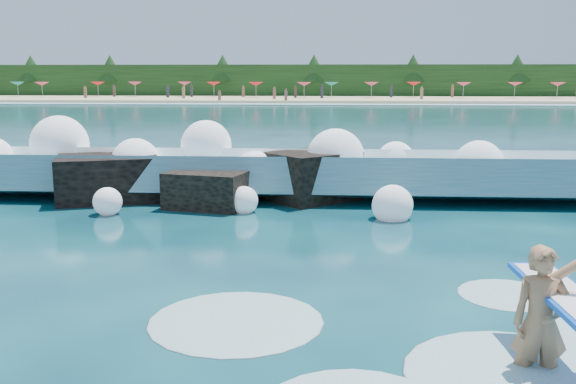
{
  "coord_description": "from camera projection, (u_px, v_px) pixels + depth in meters",
  "views": [
    {
      "loc": [
        2.33,
        -10.27,
        3.45
      ],
      "look_at": [
        1.5,
        2.0,
        1.2
      ],
      "focal_mm": 40.0,
      "sensor_mm": 36.0,
      "label": 1
    }
  ],
  "objects": [
    {
      "name": "beachgoers",
      "position": [
        352.0,
        93.0,
        84.49
      ],
      "size": [
        91.89,
        13.51,
        1.94
      ],
      "color": "#3F332D",
      "rests_on": "ground"
    },
    {
      "name": "wet_band",
      "position": [
        312.0,
        104.0,
        76.61
      ],
      "size": [
        140.0,
        5.0,
        0.08
      ],
      "primitive_type": "cube",
      "color": "silver",
      "rests_on": "ground"
    },
    {
      "name": "rock_cluster",
      "position": [
        201.0,
        183.0,
        17.73
      ],
      "size": [
        8.75,
        3.63,
        1.58
      ],
      "color": "black",
      "rests_on": "ground"
    },
    {
      "name": "breaking_wave",
      "position": [
        232.0,
        175.0,
        18.54
      ],
      "size": [
        19.81,
        3.02,
        1.71
      ],
      "color": "teal",
      "rests_on": "ground"
    },
    {
      "name": "surf_foam",
      "position": [
        441.0,
        355.0,
        8.0
      ],
      "size": [
        8.55,
        5.7,
        0.14
      ],
      "color": "silver",
      "rests_on": "ground"
    },
    {
      "name": "wave_spray",
      "position": [
        214.0,
        158.0,
        18.35
      ],
      "size": [
        15.44,
        4.72,
        2.42
      ],
      "color": "white",
      "rests_on": "ground"
    },
    {
      "name": "beach",
      "position": [
        315.0,
        99.0,
        87.37
      ],
      "size": [
        140.0,
        20.0,
        0.4
      ],
      "primitive_type": "cube",
      "color": "tan",
      "rests_on": "ground"
    },
    {
      "name": "beach_umbrellas",
      "position": [
        316.0,
        84.0,
        89.13
      ],
      "size": [
        114.09,
        6.46,
        0.5
      ],
      "color": "#CA3B5F",
      "rests_on": "ground"
    },
    {
      "name": "surfer_with_board",
      "position": [
        546.0,
        317.0,
        7.46
      ],
      "size": [
        0.96,
        2.97,
        1.84
      ],
      "color": "#A5724D",
      "rests_on": "ground"
    },
    {
      "name": "ground",
      "position": [
        192.0,
        282.0,
        10.85
      ],
      "size": [
        200.0,
        200.0,
        0.0
      ],
      "primitive_type": "plane",
      "color": "#062737",
      "rests_on": "ground"
    },
    {
      "name": "treeline",
      "position": [
        317.0,
        81.0,
        96.78
      ],
      "size": [
        140.0,
        4.0,
        5.0
      ],
      "primitive_type": "cube",
      "color": "black",
      "rests_on": "ground"
    }
  ]
}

